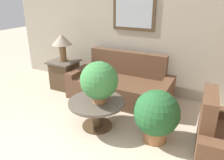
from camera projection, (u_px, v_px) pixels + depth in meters
name	position (u px, v px, depth m)	size (l,w,h in m)	color
wall_back	(145.00, 30.00, 4.36)	(6.53, 0.09, 2.60)	#B2A893
couch_main	(121.00, 85.00, 4.36)	(1.99, 0.90, 0.90)	brown
coffee_table	(97.00, 108.00, 3.40)	(0.87, 0.87, 0.45)	#4C3823
side_table	(65.00, 74.00, 4.85)	(0.57, 0.57, 0.63)	#4C3823
table_lamp	(62.00, 42.00, 4.58)	(0.43, 0.43, 0.58)	brown
potted_plant_on_table	(99.00, 81.00, 3.20)	(0.57, 0.57, 0.64)	#9E6B42
potted_plant_floor	(156.00, 115.00, 3.04)	(0.65, 0.65, 0.77)	#9E6B42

